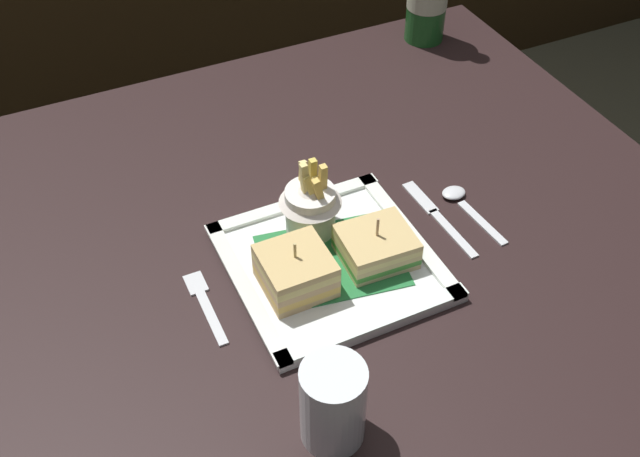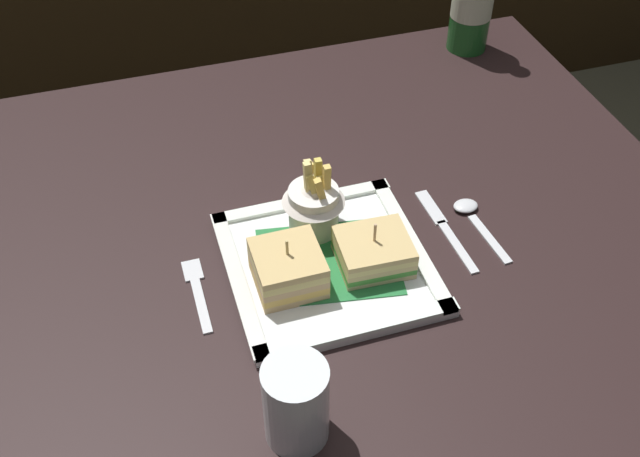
# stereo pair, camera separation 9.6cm
# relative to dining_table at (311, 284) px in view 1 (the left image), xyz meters

# --- Properties ---
(dining_table) EXTENTS (1.09, 0.92, 0.72)m
(dining_table) POSITION_rel_dining_table_xyz_m (0.00, 0.00, 0.00)
(dining_table) COLOR black
(dining_table) RESTS_ON ground_plane
(square_plate) EXTENTS (0.25, 0.25, 0.02)m
(square_plate) POSITION_rel_dining_table_xyz_m (-0.00, -0.06, 0.11)
(square_plate) COLOR white
(square_plate) RESTS_ON dining_table
(sandwich_half_left) EXTENTS (0.08, 0.08, 0.07)m
(sandwich_half_left) POSITION_rel_dining_table_xyz_m (-0.06, -0.08, 0.14)
(sandwich_half_left) COLOR tan
(sandwich_half_left) RESTS_ON square_plate
(sandwich_half_right) EXTENTS (0.09, 0.08, 0.07)m
(sandwich_half_right) POSITION_rel_dining_table_xyz_m (0.05, -0.08, 0.13)
(sandwich_half_right) COLOR tan
(sandwich_half_right) RESTS_ON square_plate
(fries_cup) EXTENTS (0.08, 0.08, 0.11)m
(fries_cup) POSITION_rel_dining_table_xyz_m (0.00, 0.00, 0.16)
(fries_cup) COLOR silver
(fries_cup) RESTS_ON square_plate
(water_glass) EXTENTS (0.07, 0.07, 0.11)m
(water_glass) POSITION_rel_dining_table_xyz_m (-0.10, -0.28, 0.15)
(water_glass) COLOR silver
(water_glass) RESTS_ON dining_table
(fork) EXTENTS (0.02, 0.12, 0.00)m
(fork) POSITION_rel_dining_table_xyz_m (-0.17, -0.05, 0.10)
(fork) COLOR silver
(fork) RESTS_ON dining_table
(knife) EXTENTS (0.02, 0.17, 0.00)m
(knife) POSITION_rel_dining_table_xyz_m (0.17, -0.04, 0.10)
(knife) COLOR silver
(knife) RESTS_ON dining_table
(spoon) EXTENTS (0.04, 0.13, 0.01)m
(spoon) POSITION_rel_dining_table_xyz_m (0.22, -0.03, 0.10)
(spoon) COLOR silver
(spoon) RESTS_ON dining_table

